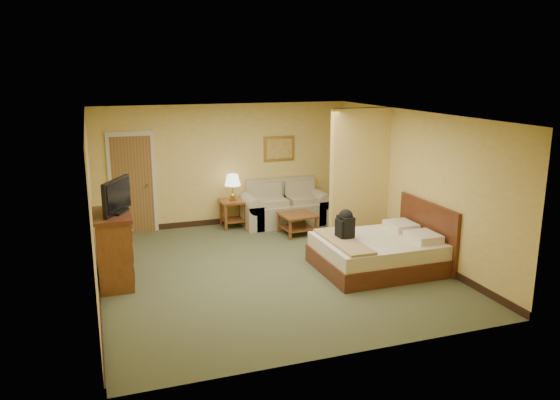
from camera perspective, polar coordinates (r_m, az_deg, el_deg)
name	(u,v)px	position (r m, az deg, el deg)	size (l,w,h in m)	color
floor	(269,269)	(9.33, -1.19, -7.25)	(6.00, 6.00, 0.00)	#4C5336
ceiling	(268,115)	(8.75, -1.28, 8.88)	(6.00, 6.00, 0.00)	white
back_wall	(225,165)	(11.78, -5.75, 3.66)	(5.50, 0.02, 2.60)	#DFC05F
left_wall	(92,208)	(8.54, -19.08, -0.84)	(0.02, 6.00, 2.60)	#DFC05F
right_wall	(413,183)	(10.12, 13.76, 1.69)	(0.02, 6.00, 2.60)	#DFC05F
partition	(360,176)	(10.60, 8.33, 2.47)	(1.20, 0.15, 2.60)	#DFC05F
door	(133,184)	(11.51, -15.15, 1.66)	(0.94, 0.16, 2.10)	beige
baseboard	(227,221)	(12.05, -5.60, -2.17)	(5.50, 0.02, 0.12)	black
loveseat	(285,209)	(11.93, 0.54, -0.99)	(1.90, 0.88, 0.96)	tan
side_table	(233,209)	(11.66, -4.91, -0.99)	(0.54, 0.54, 0.60)	brown
table_lamp	(233,181)	(11.52, -4.97, 2.02)	(0.34, 0.34, 0.56)	#AF9240
coffee_table	(297,220)	(11.14, 1.82, -2.08)	(0.72, 0.72, 0.43)	brown
wall_picture	(279,149)	(12.05, -0.09, 5.39)	(0.71, 0.04, 0.55)	#B78E3F
dresser	(114,248)	(8.93, -16.97, -4.86)	(0.57, 1.08, 1.15)	brown
tv	(117,197)	(8.72, -16.69, 0.31)	(0.46, 0.80, 0.53)	black
bed	(381,252)	(9.43, 10.52, -5.32)	(1.99, 1.69, 1.09)	#4B2011
backpack	(346,224)	(9.13, 6.87, -2.46)	(0.24, 0.31, 0.52)	black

